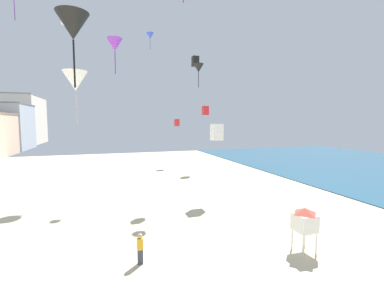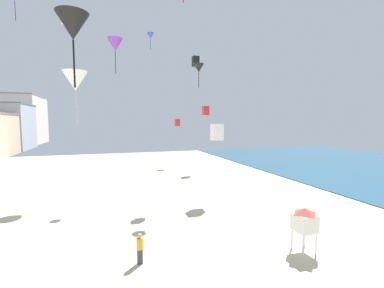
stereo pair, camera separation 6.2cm
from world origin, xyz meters
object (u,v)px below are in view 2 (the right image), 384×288
at_px(kite_purple_delta, 115,45).
at_px(kite_white_parafoil, 72,23).
at_px(kite_black_box, 196,61).
at_px(kite_red_box, 206,111).
at_px(kite_white_delta, 75,81).
at_px(kite_black_delta, 199,68).
at_px(kite_red_box_2, 177,123).
at_px(lifeguard_stand, 305,220).
at_px(kite_white_box, 217,132).
at_px(kite_blue_delta, 150,36).
at_px(kite_flyer, 140,247).
at_px(kite_black_delta_2, 73,27).

relative_size(kite_purple_delta, kite_white_parafoil, 1.87).
bearing_deg(kite_black_box, kite_red_box, 64.14).
distance_m(kite_white_delta, kite_black_delta, 11.85).
bearing_deg(kite_red_box_2, lifeguard_stand, -91.05).
xyz_separation_m(kite_red_box, kite_red_box_2, (-3.16, 5.19, -1.85)).
bearing_deg(kite_white_delta, lifeguard_stand, -25.04).
xyz_separation_m(kite_red_box, kite_black_box, (-5.44, -11.23, 4.49)).
bearing_deg(kite_black_box, kite_white_box, -72.09).
xyz_separation_m(kite_blue_delta, kite_purple_delta, (-3.75, 1.29, -0.94)).
bearing_deg(kite_white_box, kite_white_delta, -155.64).
bearing_deg(kite_flyer, kite_white_parafoil, 173.89).
relative_size(kite_flyer, kite_black_box, 1.59).
bearing_deg(kite_blue_delta, kite_purple_delta, 160.96).
xyz_separation_m(kite_black_delta, kite_black_delta_2, (-9.83, -7.55, 0.08)).
distance_m(kite_black_delta, kite_black_delta_2, 12.40).
bearing_deg(kite_white_parafoil, kite_purple_delta, 19.76).
distance_m(kite_flyer, kite_white_box, 13.81).
xyz_separation_m(kite_white_box, kite_red_box_2, (1.24, 19.69, 0.90)).
relative_size(kite_blue_delta, kite_red_box, 1.31).
bearing_deg(kite_red_box_2, kite_black_delta_2, -115.49).
height_order(kite_purple_delta, kite_red_box_2, kite_purple_delta).
distance_m(kite_flyer, kite_black_box, 19.46).
bearing_deg(kite_white_delta, kite_blue_delta, 61.84).
bearing_deg(kite_white_delta, kite_flyer, -52.26).
bearing_deg(lifeguard_stand, kite_red_box_2, 95.22).
bearing_deg(kite_white_parafoil, kite_white_box, -27.09).
distance_m(kite_flyer, kite_red_box, 28.39).
bearing_deg(kite_white_box, lifeguard_stand, -86.50).
height_order(kite_red_box, kite_black_delta, kite_black_delta).
distance_m(lifeguard_stand, kite_red_box_2, 31.21).
height_order(kite_black_delta, kite_white_box, kite_black_delta).
distance_m(kite_red_box, kite_black_delta_2, 26.92).
height_order(kite_blue_delta, kite_red_box, kite_blue_delta).
height_order(kite_white_delta, kite_white_box, kite_white_delta).
relative_size(kite_blue_delta, kite_purple_delta, 0.46).
distance_m(kite_flyer, kite_white_parafoil, 23.48).
bearing_deg(kite_black_delta_2, lifeguard_stand, -18.37).
bearing_deg(kite_flyer, kite_purple_delta, 159.46).
xyz_separation_m(lifeguard_stand, kite_white_box, (-0.67, 11.03, 4.61)).
bearing_deg(kite_blue_delta, lifeguard_stand, -71.98).
distance_m(kite_black_box, kite_white_parafoil, 12.99).
height_order(kite_blue_delta, kite_white_parafoil, kite_white_parafoil).
bearing_deg(kite_blue_delta, kite_white_parafoil, -178.58).
bearing_deg(kite_blue_delta, kite_black_delta, -61.02).
bearing_deg(kite_purple_delta, kite_white_delta, -101.57).
relative_size(kite_flyer, kite_white_parafoil, 0.79).
bearing_deg(lifeguard_stand, kite_purple_delta, 122.78).
bearing_deg(kite_red_box_2, kite_white_delta, -117.30).
bearing_deg(kite_black_delta, kite_white_delta, -149.73).
height_order(kite_purple_delta, kite_black_delta, kite_purple_delta).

